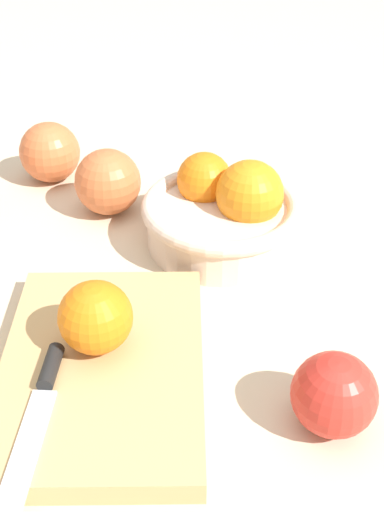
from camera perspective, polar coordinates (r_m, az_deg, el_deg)
ground_plane at (r=0.68m, az=-6.81°, el=-3.46°), size 2.40×2.40×0.00m
bowl at (r=0.73m, az=2.86°, el=3.90°), size 0.18×0.18×0.10m
cutting_board at (r=0.59m, az=-7.81°, el=-9.76°), size 0.26×0.19×0.02m
orange_on_board at (r=0.57m, az=-7.97°, el=-5.33°), size 0.07×0.07×0.07m
knife at (r=0.55m, az=-12.99°, el=-12.04°), size 0.16×0.02×0.01m
apple_back_right at (r=0.54m, az=12.28°, el=-11.73°), size 0.07×0.07×0.07m
apple_mid_left at (r=0.79m, az=-7.36°, el=6.43°), size 0.08×0.08×0.08m
apple_front_left at (r=0.88m, az=-12.30°, el=8.84°), size 0.08×0.08×0.08m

